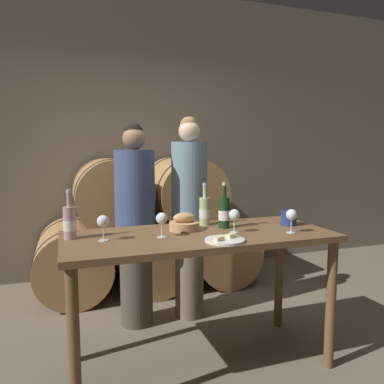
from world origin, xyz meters
TOP-DOWN VIEW (x-y plane):
  - ground_plane at (0.00, 0.00)m, footprint 10.00×10.00m
  - stone_wall_back at (0.00, 2.11)m, footprint 10.00×0.12m
  - barrel_stack at (0.00, 1.53)m, footprint 2.22×0.91m
  - tasting_table at (0.00, 0.00)m, footprint 1.71×0.73m
  - person_left at (-0.28, 0.72)m, footprint 0.32×0.32m
  - person_right at (0.18, 0.72)m, footprint 0.30×0.30m
  - wine_bottle_red at (0.22, 0.10)m, footprint 0.08×0.08m
  - wine_bottle_white at (0.13, 0.24)m, footprint 0.08×0.08m
  - wine_bottle_rose at (-0.79, 0.12)m, footprint 0.08×0.08m
  - blue_crock at (0.68, 0.03)m, footprint 0.12×0.12m
  - bread_basket at (-0.06, 0.12)m, footprint 0.20×0.20m
  - cheese_plate at (0.07, -0.25)m, footprint 0.23×0.23m
  - wine_glass_far_left at (-0.60, -0.00)m, footprint 0.07×0.07m
  - wine_glass_left at (-0.26, -0.03)m, footprint 0.07×0.07m
  - wine_glass_center at (0.22, -0.06)m, footprint 0.07×0.07m
  - wine_glass_right at (0.56, -0.18)m, footprint 0.07×0.07m

SIDE VIEW (x-z plane):
  - ground_plane at x=0.00m, z-range 0.00..0.00m
  - barrel_stack at x=0.00m, z-range -0.07..1.28m
  - tasting_table at x=0.00m, z-range 0.33..1.22m
  - person_left at x=-0.28m, z-range 0.02..1.65m
  - person_right at x=0.18m, z-range 0.03..1.72m
  - cheese_plate at x=0.07m, z-range 0.88..0.92m
  - bread_basket at x=-0.06m, z-range 0.88..0.99m
  - blue_crock at x=0.68m, z-range 0.90..1.00m
  - wine_bottle_rose at x=-0.79m, z-range 0.84..1.14m
  - wine_bottle_white at x=0.13m, z-range 0.84..1.14m
  - wine_bottle_red at x=0.22m, z-range 0.84..1.15m
  - wine_glass_far_left at x=-0.60m, z-range 0.93..1.08m
  - wine_glass_left at x=-0.26m, z-range 0.93..1.08m
  - wine_glass_center at x=0.22m, z-range 0.93..1.08m
  - wine_glass_right at x=0.56m, z-range 0.93..1.08m
  - stone_wall_back at x=0.00m, z-range 0.00..3.20m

